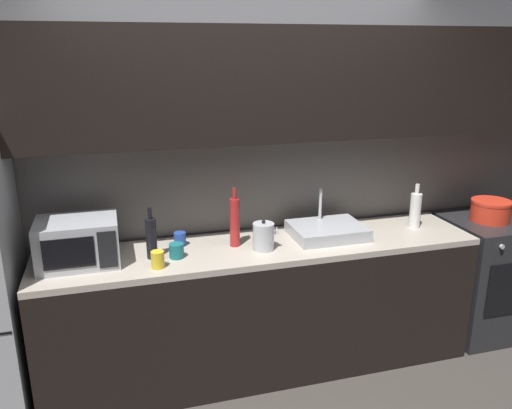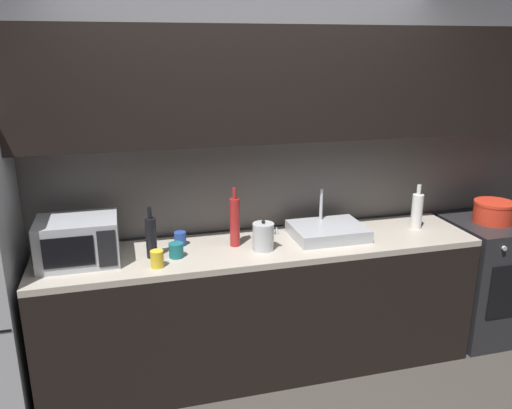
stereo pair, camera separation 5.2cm
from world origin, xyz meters
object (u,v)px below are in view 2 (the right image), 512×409
cooking_pot (493,212)px  mug_teal (176,250)px  mug_yellow (157,259)px  microwave (78,241)px  wine_bottle_red (235,222)px  kettle (263,236)px  oven_range (487,278)px  wine_bottle_dark (151,237)px  mug_blue (180,239)px  wine_bottle_white (417,211)px

cooking_pot → mug_teal: bearing=-178.6°
cooking_pot → mug_yellow: bearing=-175.9°
microwave → wine_bottle_red: wine_bottle_red is taller
kettle → cooking_pot: bearing=2.4°
oven_range → wine_bottle_red: wine_bottle_red is taller
oven_range → microwave: 2.94m
wine_bottle_dark → mug_yellow: wine_bottle_dark is taller
wine_bottle_red → microwave: bearing=-178.9°
wine_bottle_dark → mug_yellow: (0.02, -0.16, -0.08)m
kettle → mug_yellow: size_ratio=1.96×
wine_bottle_red → cooking_pot: bearing=-1.1°
kettle → mug_blue: 0.54m
oven_range → mug_blue: 2.33m
wine_bottle_dark → mug_teal: size_ratio=3.52×
mug_yellow → kettle: bearing=8.5°
wine_bottle_dark → mug_blue: bearing=39.0°
mug_blue → cooking_pot: bearing=-3.4°
kettle → wine_bottle_red: size_ratio=0.51×
mug_yellow → mug_blue: bearing=61.1°
microwave → oven_range: bearing=-0.4°
mug_teal → microwave: bearing=172.4°
kettle → mug_teal: bearing=178.2°
wine_bottle_red → mug_teal: (-0.39, -0.09, -0.12)m
mug_blue → wine_bottle_dark: bearing=-141.0°
microwave → cooking_pot: 2.86m
mug_teal → mug_yellow: (-0.12, -0.12, 0.01)m
wine_bottle_white → wine_bottle_red: 1.30m
kettle → wine_bottle_white: bearing=5.3°
mug_blue → mug_teal: mug_teal is taller
oven_range → mug_yellow: bearing=-176.0°
cooking_pot → kettle: bearing=-177.6°
wine_bottle_dark → wine_bottle_red: wine_bottle_red is taller
oven_range → mug_yellow: (-2.45, -0.17, 0.50)m
wine_bottle_red → mug_blue: bearing=163.8°
wine_bottle_white → wine_bottle_red: (-1.30, 0.00, 0.03)m
microwave → wine_bottle_white: bearing=0.4°
wine_bottle_white → mug_blue: bearing=176.4°
cooking_pot → wine_bottle_dark: bearing=-179.6°
microwave → wine_bottle_dark: bearing=-4.8°
kettle → wine_bottle_dark: (-0.69, 0.06, 0.04)m
wine_bottle_dark → wine_bottle_white: bearing=1.6°
mug_yellow → wine_bottle_white: bearing=6.5°
oven_range → wine_bottle_white: (-0.63, 0.03, 0.58)m
oven_range → microwave: microwave is taller
microwave → mug_blue: microwave is taller
oven_range → wine_bottle_white: wine_bottle_white is taller
oven_range → wine_bottle_red: bearing=178.9°
mug_teal → mug_yellow: size_ratio=0.90×
wine_bottle_red → cooking_pot: 1.92m
oven_range → microwave: size_ratio=1.96×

